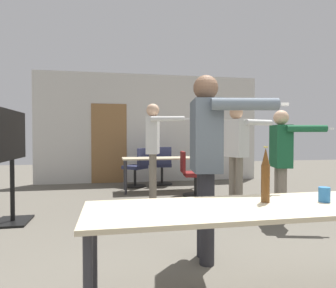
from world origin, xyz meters
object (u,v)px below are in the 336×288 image
office_chair_far_left (137,169)px  beer_bottle (265,176)px  person_near_casual (282,154)px  person_far_watching (154,141)px  person_right_polo (207,149)px  office_chair_side_rolled (162,167)px  tv_screen (12,152)px  drink_cup (324,195)px  person_left_plaid (237,145)px  office_chair_far_right (192,175)px

office_chair_far_left → beer_bottle: 5.22m
person_near_casual → person_far_watching: 2.32m
person_near_casual → person_right_polo: (-1.49, -1.13, 0.13)m
office_chair_side_rolled → tv_screen: bearing=-125.3°
person_right_polo → office_chair_far_left: person_right_polo is taller
tv_screen → drink_cup: bearing=-132.4°
person_far_watching → office_chair_side_rolled: 1.93m
person_left_plaid → office_chair_far_right: size_ratio=1.93×
tv_screen → person_right_polo: person_right_polo is taller
person_left_plaid → person_right_polo: person_right_polo is taller
office_chair_far_right → person_left_plaid: bearing=40.4°
person_right_polo → office_chair_side_rolled: size_ratio=1.89×
tv_screen → person_near_casual: person_near_casual is taller
person_left_plaid → office_chair_far_right: bearing=-164.4°
person_left_plaid → office_chair_far_right: 1.23m
person_far_watching → office_chair_side_rolled: (0.46, 1.74, -0.67)m
drink_cup → beer_bottle: bearing=170.5°
person_far_watching → person_left_plaid: bearing=83.1°
tv_screen → drink_cup: tv_screen is taller
tv_screen → office_chair_far_left: tv_screen is taller
person_far_watching → beer_bottle: (0.29, -3.60, -0.20)m
person_far_watching → beer_bottle: 3.61m
drink_cup → office_chair_far_right: bearing=88.4°
person_left_plaid → person_near_casual: 1.10m
tv_screen → person_left_plaid: bearing=-82.5°
person_near_casual → tv_screen: bearing=-85.1°
person_near_casual → office_chair_far_right: (-0.80, 1.94, -0.54)m
person_near_casual → office_chair_side_rolled: bearing=-147.3°
office_chair_far_right → office_chair_far_left: bearing=-135.7°
drink_cup → person_right_polo: bearing=123.7°
office_chair_side_rolled → person_right_polo: bearing=-86.5°
office_chair_far_right → person_right_polo: bearing=-5.9°
person_far_watching → office_chair_far_left: size_ratio=1.96×
person_right_polo → person_far_watching: 2.79m
person_near_casual → beer_bottle: 2.35m
office_chair_side_rolled → office_chair_far_right: office_chair_side_rolled is taller
person_near_casual → person_left_plaid: bearing=-154.6°
person_left_plaid → beer_bottle: 3.21m
person_left_plaid → office_chair_side_rolled: size_ratio=1.84×
person_near_casual → office_chair_far_right: bearing=-143.8°
person_left_plaid → drink_cup: bearing=-30.4°
person_near_casual → person_right_polo: person_right_polo is taller
person_left_plaid → office_chair_far_right: person_left_plaid is taller
office_chair_far_left → drink_cup: bearing=-128.0°
person_left_plaid → person_far_watching: size_ratio=0.96×
person_right_polo → beer_bottle: size_ratio=4.50×
office_chair_far_right → person_near_casual: bearing=29.2°
person_right_polo → drink_cup: 1.10m
person_near_casual → beer_bottle: person_near_casual is taller
person_near_casual → office_chair_far_left: (-1.78, 3.23, -0.52)m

